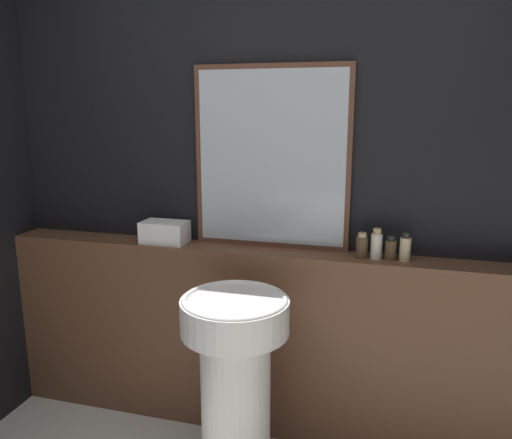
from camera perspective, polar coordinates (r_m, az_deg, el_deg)
wall_back at (r=2.54m, az=1.53°, el=3.11°), size 8.00×0.06×2.50m
vanity_counter at (r=2.66m, az=0.76°, el=-13.70°), size 2.78×0.19×0.98m
pedestal_sink at (r=2.28m, az=-2.36°, el=-17.56°), size 0.46×0.46×0.90m
mirror at (r=2.47m, az=1.77°, el=7.00°), size 0.78×0.03×0.90m
towel_stack at (r=2.65m, az=-10.38°, el=-1.43°), size 0.24×0.14×0.11m
shampoo_bottle at (r=2.40m, az=12.00°, el=-3.00°), size 0.06×0.06×0.12m
conditioner_bottle at (r=2.39m, az=13.61°, el=-2.83°), size 0.05×0.05×0.15m
lotion_bottle at (r=2.40m, az=15.14°, el=-3.25°), size 0.05×0.05×0.11m
body_wash_bottle at (r=2.39m, az=16.68°, el=-3.13°), size 0.05×0.05×0.13m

